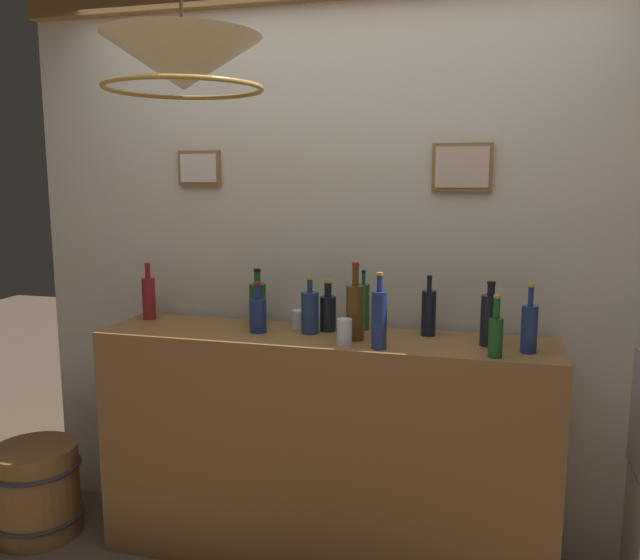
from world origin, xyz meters
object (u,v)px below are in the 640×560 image
at_px(liquor_bottle_whiskey, 363,306).
at_px(liquor_bottle_mezcal, 379,319).
at_px(liquor_bottle_vodka, 310,312).
at_px(glass_tumbler_highball, 300,319).
at_px(liquor_bottle_brandy, 529,328).
at_px(liquor_bottle_rye, 258,303).
at_px(glass_tumbler_rocks, 344,332).
at_px(liquor_bottle_sherry, 490,319).
at_px(liquor_bottle_amaro, 496,334).
at_px(liquor_bottle_gin, 149,297).
at_px(liquor_bottle_rum, 328,311).
at_px(pendant_lamp, 183,66).
at_px(wooden_barrel, 37,490).
at_px(liquor_bottle_bourbon, 429,312).
at_px(liquor_bottle_scotch, 258,314).
at_px(liquor_bottle_port, 355,311).

height_order(liquor_bottle_whiskey, liquor_bottle_mezcal, liquor_bottle_mezcal).
height_order(liquor_bottle_vodka, glass_tumbler_highball, liquor_bottle_vodka).
bearing_deg(liquor_bottle_brandy, liquor_bottle_rye, 170.85).
bearing_deg(glass_tumbler_rocks, liquor_bottle_sherry, 14.17).
bearing_deg(glass_tumbler_rocks, liquor_bottle_amaro, -2.69).
distance_m(liquor_bottle_whiskey, liquor_bottle_mezcal, 0.33).
xyz_separation_m(liquor_bottle_gin, liquor_bottle_sherry, (1.58, -0.08, 0.00)).
distance_m(liquor_bottle_rum, pendant_lamp, 1.23).
xyz_separation_m(liquor_bottle_mezcal, wooden_barrel, (-1.66, -0.01, -0.94)).
relative_size(liquor_bottle_brandy, liquor_bottle_sherry, 1.03).
bearing_deg(liquor_bottle_sherry, liquor_bottle_bourbon, 157.40).
xyz_separation_m(liquor_bottle_rum, liquor_bottle_brandy, (0.84, -0.15, 0.01)).
distance_m(liquor_bottle_amaro, liquor_bottle_brandy, 0.16).
height_order(liquor_bottle_vodka, pendant_lamp, pendant_lamp).
bearing_deg(liquor_bottle_gin, glass_tumbler_highball, 1.24).
bearing_deg(liquor_bottle_rum, glass_tumbler_rocks, -60.33).
bearing_deg(glass_tumbler_rocks, liquor_bottle_vodka, 141.10).
height_order(liquor_bottle_scotch, glass_tumbler_rocks, liquor_bottle_scotch).
distance_m(liquor_bottle_rum, liquor_bottle_whiskey, 0.16).
distance_m(liquor_bottle_rum, liquor_bottle_port, 0.20).
height_order(liquor_bottle_mezcal, liquor_bottle_brandy, liquor_bottle_mezcal).
bearing_deg(glass_tumbler_rocks, liquor_bottle_gin, 167.44).
bearing_deg(liquor_bottle_sherry, wooden_barrel, -175.13).
height_order(liquor_bottle_whiskey, pendant_lamp, pendant_lamp).
relative_size(liquor_bottle_amaro, liquor_bottle_brandy, 0.88).
bearing_deg(liquor_bottle_scotch, liquor_bottle_mezcal, -13.47).
bearing_deg(liquor_bottle_rum, liquor_bottle_amaro, -18.97).
distance_m(liquor_bottle_amaro, liquor_bottle_port, 0.58).
xyz_separation_m(liquor_bottle_whiskey, wooden_barrel, (-1.53, -0.32, -0.93)).
relative_size(liquor_bottle_whiskey, liquor_bottle_port, 0.82).
height_order(liquor_bottle_bourbon, pendant_lamp, pendant_lamp).
bearing_deg(liquor_bottle_whiskey, liquor_bottle_port, -89.00).
relative_size(liquor_bottle_port, pendant_lamp, 0.63).
bearing_deg(liquor_bottle_scotch, glass_tumbler_rocks, -15.26).
xyz_separation_m(liquor_bottle_amaro, liquor_bottle_whiskey, (-0.57, 0.31, 0.02)).
bearing_deg(liquor_bottle_mezcal, pendant_lamp, -138.78).
relative_size(liquor_bottle_whiskey, pendant_lamp, 0.51).
xyz_separation_m(liquor_bottle_whiskey, pendant_lamp, (-0.44, -0.80, 0.92)).
distance_m(liquor_bottle_scotch, liquor_bottle_sherry, 0.99).
relative_size(liquor_bottle_gin, glass_tumbler_highball, 3.42).
relative_size(liquor_bottle_rum, liquor_bottle_bourbon, 0.88).
bearing_deg(liquor_bottle_brandy, pendant_lamp, -152.62).
xyz_separation_m(liquor_bottle_amaro, wooden_barrel, (-2.10, -0.01, -0.91)).
bearing_deg(liquor_bottle_sherry, liquor_bottle_mezcal, -158.77).
bearing_deg(wooden_barrel, pendant_lamp, -23.93).
distance_m(liquor_bottle_rye, liquor_bottle_rum, 0.35).
relative_size(liquor_bottle_vodka, glass_tumbler_highball, 3.13).
relative_size(liquor_bottle_gin, liquor_bottle_brandy, 1.01).
bearing_deg(liquor_bottle_amaro, liquor_bottle_sherry, 97.56).
relative_size(liquor_bottle_rum, wooden_barrel, 0.52).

